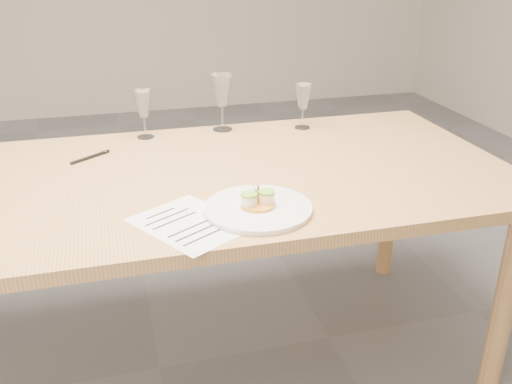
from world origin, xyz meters
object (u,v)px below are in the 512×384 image
object	(u,v)px
dining_table	(145,199)
ballpoint_pen	(91,157)
wine_glass_1	(143,105)
wine_glass_2	(222,91)
wine_glass_3	(303,98)
dinner_plate	(258,207)
recipe_sheet	(191,223)

from	to	relation	value
dining_table	ballpoint_pen	bearing A→B (deg)	123.75
ballpoint_pen	wine_glass_1	world-z (taller)	wine_glass_1
wine_glass_1	wine_glass_2	xyz separation A→B (m)	(0.30, 0.02, 0.03)
wine_glass_1	wine_glass_3	distance (m)	0.62
dinner_plate	wine_glass_3	bearing A→B (deg)	61.79
ballpoint_pen	wine_glass_2	world-z (taller)	wine_glass_2
dining_table	wine_glass_3	bearing A→B (deg)	29.79
dinner_plate	wine_glass_3	size ratio (longest dim) A/B	1.71
ballpoint_pen	wine_glass_3	size ratio (longest dim) A/B	0.76
dining_table	ballpoint_pen	world-z (taller)	ballpoint_pen
dining_table	wine_glass_2	xyz separation A→B (m)	(0.35, 0.44, 0.22)
recipe_sheet	wine_glass_2	world-z (taller)	wine_glass_2
recipe_sheet	ballpoint_pen	world-z (taller)	ballpoint_pen
dining_table	wine_glass_1	size ratio (longest dim) A/B	13.24
dinner_plate	ballpoint_pen	bearing A→B (deg)	128.88
dinner_plate	recipe_sheet	distance (m)	0.19
ballpoint_pen	wine_glass_2	bearing A→B (deg)	-15.34
dinner_plate	wine_glass_3	distance (m)	0.80
wine_glass_2	wine_glass_1	bearing A→B (deg)	-176.58
wine_glass_2	wine_glass_3	world-z (taller)	wine_glass_2
dining_table	wine_glass_1	xyz separation A→B (m)	(0.04, 0.42, 0.19)
recipe_sheet	wine_glass_3	world-z (taller)	wine_glass_3
ballpoint_pen	wine_glass_2	distance (m)	0.56
wine_glass_3	ballpoint_pen	bearing A→B (deg)	-170.20
wine_glass_3	dinner_plate	bearing A→B (deg)	-118.21
dinner_plate	wine_glass_1	xyz separation A→B (m)	(-0.24, 0.74, 0.11)
wine_glass_3	dining_table	bearing A→B (deg)	-150.21
dining_table	ballpoint_pen	size ratio (longest dim) A/B	18.04
wine_glass_1	wine_glass_3	world-z (taller)	wine_glass_1
dining_table	wine_glass_2	bearing A→B (deg)	51.47
recipe_sheet	wine_glass_2	size ratio (longest dim) A/B	1.68
ballpoint_pen	wine_glass_3	bearing A→B (deg)	-27.13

